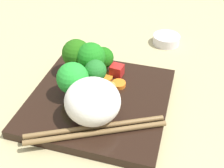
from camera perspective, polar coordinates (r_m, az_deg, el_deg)
ground_plane at (r=52.36cm, az=-2.46°, el=-4.75°), size 110.00×110.00×2.00cm
square_plate at (r=51.15cm, az=-2.51°, el=-3.26°), size 23.63×23.63×1.63cm
rice_mound at (r=44.48cm, az=-3.80°, el=-3.40°), size 9.55×9.80×7.07cm
broccoli_floret_0 at (r=52.49cm, az=-4.07°, el=5.06°), size 5.14×5.14×7.44cm
broccoli_floret_1 at (r=54.07cm, az=-6.92°, el=5.83°), size 5.33×5.33×7.12cm
broccoli_floret_2 at (r=48.91cm, az=-7.64°, el=1.07°), size 5.42×5.42×6.59cm
broccoli_floret_3 at (r=55.08cm, az=-1.76°, el=5.06°), size 4.04×4.04×5.18cm
broccoli_floret_4 at (r=50.22cm, az=-3.23°, el=2.47°), size 3.83×3.83×5.89cm
carrot_slice_0 at (r=52.58cm, az=-5.79°, el=-0.50°), size 2.75×2.75×0.63cm
carrot_slice_1 at (r=54.71cm, az=-1.43°, el=1.34°), size 3.81×3.81×0.45cm
carrot_slice_2 at (r=57.89cm, az=-2.95°, el=3.69°), size 4.51×4.51×0.57cm
carrot_slice_3 at (r=52.75cm, az=1.31°, el=-0.04°), size 2.82×2.82×0.77cm
pepper_chunk_0 at (r=53.23cm, az=-7.94°, el=0.41°), size 3.56×3.57×1.46cm
pepper_chunk_1 at (r=55.05cm, az=0.95°, el=2.67°), size 2.45×2.58×2.10cm
chicken_piece_0 at (r=56.62cm, az=-4.71°, el=3.53°), size 3.13×3.24×1.89cm
chicken_piece_1 at (r=53.89cm, az=-6.04°, el=1.98°), size 4.86×4.89×2.74cm
chicken_piece_2 at (r=50.17cm, az=-4.91°, el=-1.37°), size 3.51×2.97×2.35cm
chicken_piece_3 at (r=50.55cm, az=-0.50°, el=-0.93°), size 3.24×2.32×2.24cm
chopstick_pair at (r=44.54cm, az=-3.14°, el=-8.91°), size 11.29×20.09×0.82cm
sauce_cup at (r=69.36cm, az=10.52°, el=8.49°), size 6.09×6.09×2.07cm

